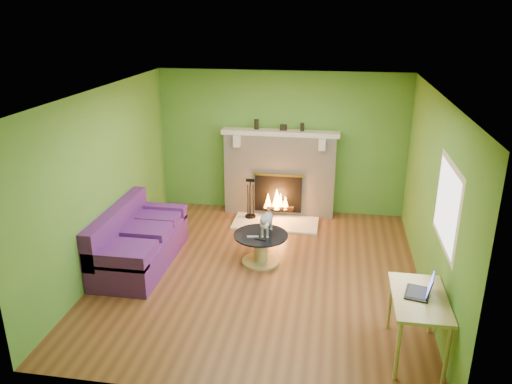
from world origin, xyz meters
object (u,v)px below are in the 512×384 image
desk (419,304)px  coffee_table (261,246)px  cat (267,222)px  sofa (137,242)px

desk → coffee_table: bearing=137.2°
desk → cat: cat is taller
coffee_table → cat: (0.08, 0.05, 0.38)m
sofa → cat: 1.95m
coffee_table → cat: cat is taller
coffee_table → cat: bearing=32.0°
coffee_table → desk: bearing=-42.8°
cat → coffee_table: bearing=-144.8°
coffee_table → desk: (1.99, -1.85, 0.38)m
cat → sofa: bearing=-166.1°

